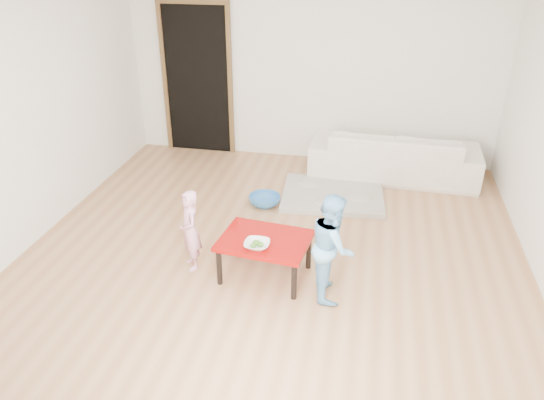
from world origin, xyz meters
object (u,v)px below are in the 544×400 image
(sofa, at_px, (394,154))
(basin, at_px, (265,200))
(child_blue, at_px, (332,246))
(bowl, at_px, (257,245))
(red_table, at_px, (265,257))
(child_pink, at_px, (190,230))

(sofa, xyz_separation_m, basin, (-1.48, -1.15, -0.25))
(sofa, distance_m, child_blue, 2.76)
(bowl, bearing_deg, child_blue, 1.24)
(sofa, height_order, child_blue, child_blue)
(sofa, distance_m, basin, 1.90)
(child_blue, relative_size, basin, 2.60)
(red_table, height_order, child_blue, child_blue)
(red_table, bearing_deg, child_blue, -12.89)
(child_pink, distance_m, basin, 1.49)
(red_table, xyz_separation_m, child_pink, (-0.72, 0.01, 0.20))
(child_pink, bearing_deg, sofa, 111.26)
(red_table, bearing_deg, basin, 102.17)
(bowl, height_order, child_pink, child_pink)
(child_blue, xyz_separation_m, basin, (-0.93, 1.55, -0.43))
(sofa, relative_size, child_pink, 2.67)
(child_pink, bearing_deg, child_blue, 51.50)
(sofa, height_order, basin, sofa)
(sofa, height_order, child_pink, child_pink)
(basin, bearing_deg, sofa, 37.82)
(red_table, distance_m, child_blue, 0.71)
(child_pink, bearing_deg, red_table, 57.14)
(sofa, relative_size, red_table, 2.66)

